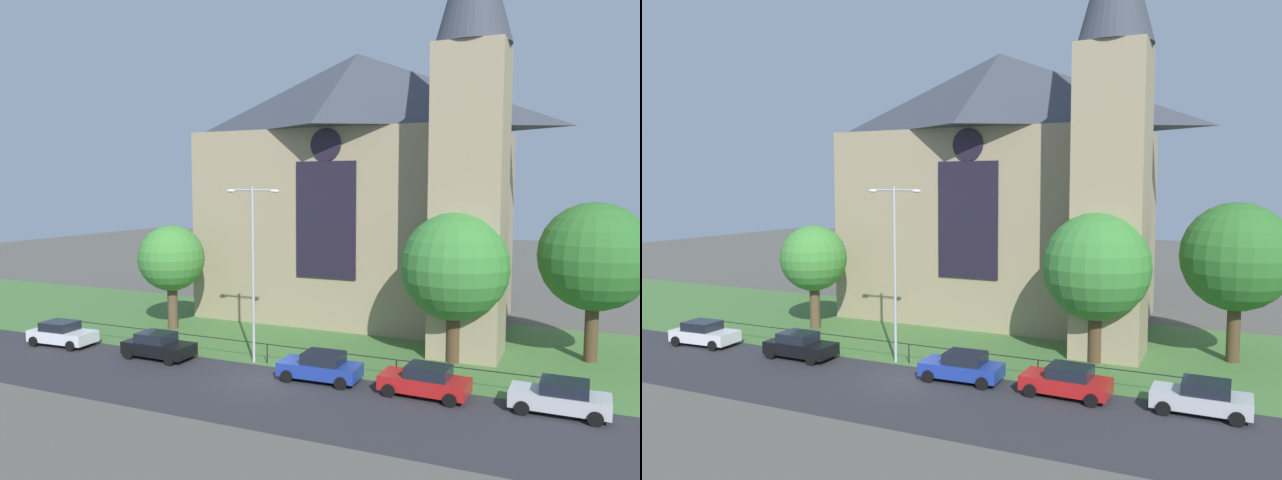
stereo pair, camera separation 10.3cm
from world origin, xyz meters
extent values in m
plane|color=#56544C|center=(0.00, 10.00, 0.00)|extent=(160.00, 160.00, 0.00)
cube|color=#2D2D33|center=(0.00, -2.00, 0.00)|extent=(120.00, 8.00, 0.01)
cube|color=#477538|center=(0.00, 8.00, 0.00)|extent=(120.00, 20.00, 0.01)
cube|color=tan|center=(-1.40, 16.90, 7.00)|extent=(22.00, 12.00, 14.00)
pyramid|color=#383D47|center=(-1.40, 16.90, 17.00)|extent=(22.00, 12.00, 6.00)
cube|color=black|center=(-1.40, 10.85, 7.70)|extent=(4.40, 0.16, 8.00)
cylinder|color=black|center=(-1.40, 10.85, 12.80)|extent=(2.20, 0.15, 2.20)
cube|color=tan|center=(8.60, 8.90, 9.00)|extent=(4.00, 4.00, 18.00)
cylinder|color=black|center=(-1.40, 2.50, 1.10)|extent=(30.33, 0.05, 0.05)
cylinder|color=black|center=(-16.56, 2.50, 0.55)|extent=(0.06, 0.07, 1.10)
cylinder|color=black|center=(-8.98, 2.50, 0.55)|extent=(0.07, 0.07, 1.10)
cylinder|color=black|center=(-1.40, 2.50, 0.55)|extent=(0.06, 0.07, 1.10)
cylinder|color=black|center=(6.18, 2.50, 0.55)|extent=(0.06, 0.07, 1.10)
cylinder|color=black|center=(13.76, 2.50, 0.55)|extent=(0.07, 0.07, 1.10)
cylinder|color=#4C3823|center=(8.17, 7.09, 1.60)|extent=(0.85, 0.85, 3.21)
sphere|color=#387F33|center=(8.17, 7.09, 5.50)|extent=(6.11, 6.11, 6.11)
cylinder|color=brown|center=(-11.56, 7.18, 1.64)|extent=(0.71, 0.71, 3.28)
sphere|color=#428C38|center=(-11.56, 7.18, 5.00)|extent=(4.60, 4.60, 4.60)
cylinder|color=#4C3823|center=(15.35, 10.28, 1.88)|extent=(0.73, 0.73, 3.75)
sphere|color=#2D6B28|center=(15.35, 10.28, 6.06)|extent=(6.15, 6.15, 6.15)
cylinder|color=#B2B2B7|center=(-2.20, 2.40, 5.00)|extent=(0.16, 0.16, 9.99)
cylinder|color=#B2B2B7|center=(-2.90, 2.40, 9.79)|extent=(1.40, 0.10, 0.10)
cylinder|color=#B2B2B7|center=(-1.50, 2.40, 9.79)|extent=(1.40, 0.10, 0.10)
ellipsoid|color=white|center=(-3.60, 2.40, 9.74)|extent=(0.57, 0.26, 0.20)
ellipsoid|color=white|center=(-0.80, 2.40, 9.74)|extent=(0.57, 0.26, 0.20)
cube|color=silver|center=(-15.06, 0.66, 0.61)|extent=(4.28, 2.00, 0.70)
cube|color=black|center=(-15.26, 0.65, 1.23)|extent=(2.08, 1.70, 0.55)
cylinder|color=black|center=(-13.64, 1.63, 0.32)|extent=(0.65, 0.25, 0.64)
cylinder|color=black|center=(-13.55, -0.17, 0.32)|extent=(0.65, 0.25, 0.64)
cylinder|color=black|center=(-16.57, 1.49, 0.32)|extent=(0.65, 0.25, 0.64)
cylinder|color=black|center=(-16.49, -0.31, 0.32)|extent=(0.65, 0.25, 0.64)
cube|color=black|center=(-7.65, 0.81, 0.61)|extent=(4.23, 1.88, 0.70)
cube|color=black|center=(-7.85, 0.81, 1.23)|extent=(2.03, 1.64, 0.55)
cylinder|color=black|center=(-6.16, 1.68, 0.32)|extent=(0.64, 0.23, 0.64)
cylinder|color=black|center=(-6.19, -0.12, 0.32)|extent=(0.64, 0.23, 0.64)
cylinder|color=black|center=(-9.10, 1.74, 0.32)|extent=(0.64, 0.23, 0.64)
cylinder|color=black|center=(-9.13, -0.06, 0.32)|extent=(0.64, 0.23, 0.64)
cube|color=#1E3899|center=(2.57, 0.91, 0.61)|extent=(4.25, 1.92, 0.70)
cube|color=black|center=(2.77, 0.91, 1.23)|extent=(2.04, 1.66, 0.55)
cylinder|color=black|center=(1.13, -0.04, 0.32)|extent=(0.65, 0.24, 0.64)
cylinder|color=black|center=(1.08, 1.76, 0.32)|extent=(0.65, 0.24, 0.64)
cylinder|color=black|center=(4.07, 0.05, 0.32)|extent=(0.65, 0.24, 0.64)
cylinder|color=black|center=(4.02, 1.85, 0.32)|extent=(0.65, 0.24, 0.64)
cube|color=#B21919|center=(8.06, 0.85, 0.61)|extent=(4.28, 1.99, 0.70)
cube|color=black|center=(8.26, 0.84, 1.23)|extent=(2.07, 1.69, 0.55)
cylinder|color=black|center=(6.55, 0.02, 0.32)|extent=(0.65, 0.25, 0.64)
cylinder|color=black|center=(6.63, 1.82, 0.32)|extent=(0.65, 0.25, 0.64)
cylinder|color=black|center=(9.48, -0.12, 0.32)|extent=(0.65, 0.25, 0.64)
cylinder|color=black|center=(9.57, 1.68, 0.32)|extent=(0.65, 0.25, 0.64)
cube|color=#B7B7BC|center=(14.05, 1.08, 0.61)|extent=(4.23, 1.86, 0.70)
cube|color=black|center=(14.25, 1.08, 1.23)|extent=(2.02, 1.63, 0.55)
cylinder|color=black|center=(12.57, 0.21, 0.32)|extent=(0.64, 0.23, 0.64)
cylinder|color=black|center=(12.60, 2.01, 0.32)|extent=(0.64, 0.23, 0.64)
cylinder|color=black|center=(15.51, 0.16, 0.32)|extent=(0.64, 0.23, 0.64)
cylinder|color=black|center=(15.53, 1.96, 0.32)|extent=(0.64, 0.23, 0.64)
camera|label=1|loc=(14.80, -26.66, 10.01)|focal=33.68mm
camera|label=2|loc=(14.89, -26.62, 10.01)|focal=33.68mm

